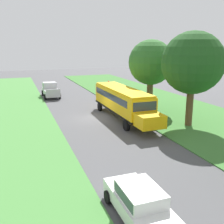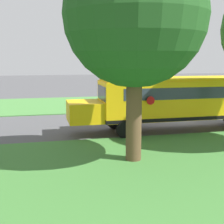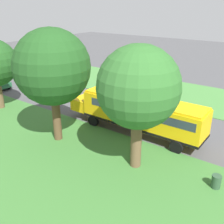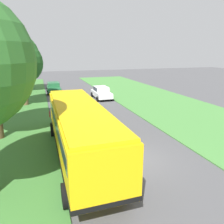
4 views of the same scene
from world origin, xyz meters
name	(u,v)px [view 1 (image 1 of 4)]	position (x,y,z in m)	size (l,w,h in m)	color
ground_plane	(94,118)	(0.00, 0.00, 0.00)	(120.00, 120.00, 0.00)	#4C4C4F
grass_verge	(175,110)	(-10.00, 0.00, 0.04)	(12.00, 80.00, 0.08)	#3D7533
grass_far_side	(2,127)	(9.00, 0.00, 0.04)	(10.00, 80.00, 0.07)	#47843D
school_bus	(123,100)	(-2.80, 1.16, 1.92)	(2.84, 12.42, 3.16)	yellow
car_white_nearest	(139,200)	(2.80, 16.60, 0.88)	(2.02, 4.40, 1.56)	silver
pickup_truck	(50,90)	(2.70, -13.75, 1.07)	(2.28, 5.40, 2.10)	#B7B7BC
oak_tree_beside_bus	(149,63)	(-7.10, -1.35, 5.49)	(5.13, 5.13, 8.15)	brown
oak_tree_roadside_mid	(191,62)	(-7.66, 5.56, 5.95)	(5.65, 5.65, 8.75)	brown
stop_sign	(109,88)	(-4.60, -8.30, 1.74)	(0.08, 0.68, 2.74)	gray
trash_bin	(126,99)	(-6.40, -6.32, 0.45)	(0.56, 0.56, 0.90)	#2D4C33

